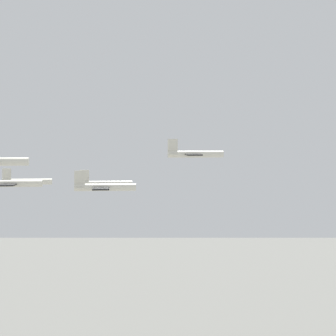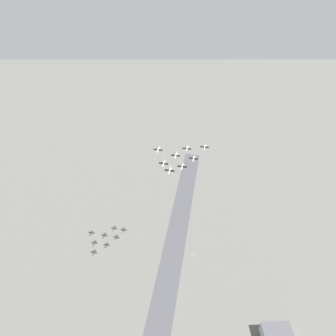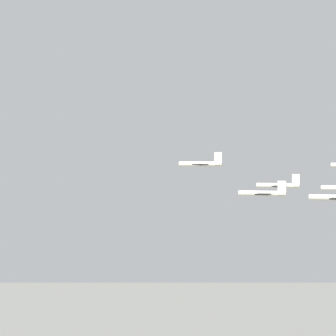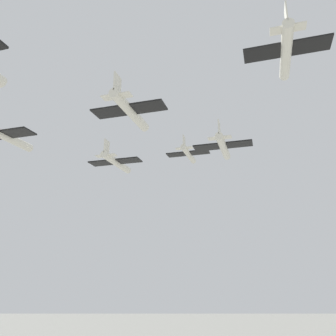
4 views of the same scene
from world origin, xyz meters
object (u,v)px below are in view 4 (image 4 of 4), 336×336
at_px(jet_1, 116,162).
at_px(jet_4, 130,110).
at_px(jet_3, 4,135).
at_px(jet_0, 188,154).
at_px(jet_2, 223,146).
at_px(jet_5, 286,50).

height_order(jet_1, jet_4, jet_4).
bearing_deg(jet_4, jet_3, -180.00).
xyz_separation_m(jet_0, jet_4, (27.14, -6.97, -4.42)).
distance_m(jet_2, jet_4, 16.25).
xyz_separation_m(jet_2, jet_5, (15.62, 4.50, 4.07)).
relative_size(jet_0, jet_2, 1.00).
xyz_separation_m(jet_1, jet_5, (19.72, 20.46, 4.92)).
height_order(jet_2, jet_4, jet_2).
distance_m(jet_0, jet_4, 28.37).
bearing_deg(jet_3, jet_1, 59.53).
distance_m(jet_2, jet_3, 28.43).
bearing_deg(jet_4, jet_5, 0.00).
distance_m(jet_3, jet_4, 16.51).
height_order(jet_0, jet_3, jet_0).
distance_m(jet_1, jet_4, 16.27).
xyz_separation_m(jet_1, jet_4, (15.62, 4.50, 0.82)).
height_order(jet_1, jet_5, jet_5).
xyz_separation_m(jet_1, jet_2, (4.10, 15.96, 0.85)).
bearing_deg(jet_5, jet_3, -180.00).
height_order(jet_1, jet_3, jet_1).
distance_m(jet_1, jet_2, 16.50).
relative_size(jet_1, jet_2, 1.00).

